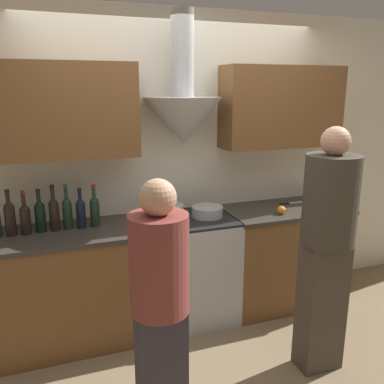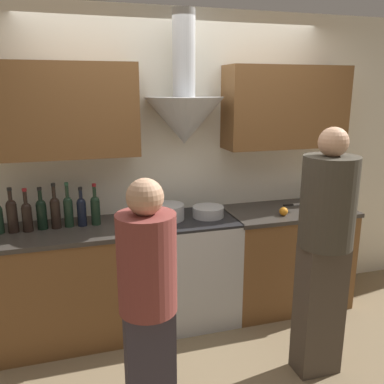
{
  "view_description": "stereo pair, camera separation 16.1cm",
  "coord_description": "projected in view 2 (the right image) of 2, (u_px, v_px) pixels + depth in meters",
  "views": [
    {
      "loc": [
        -1.04,
        -2.72,
        1.97
      ],
      "look_at": [
        0.0,
        0.22,
        1.16
      ],
      "focal_mm": 38.0,
      "sensor_mm": 36.0,
      "label": 1
    },
    {
      "loc": [
        -0.89,
        -2.77,
        1.97
      ],
      "look_at": [
        0.0,
        0.22,
        1.16
      ],
      "focal_mm": 38.0,
      "sensor_mm": 36.0,
      "label": 2
    }
  ],
  "objects": [
    {
      "name": "wine_bottle_3",
      "position": [
        42.0,
        212.0,
        3.08
      ],
      "size": [
        0.08,
        0.08,
        0.33
      ],
      "color": "black",
      "rests_on": "counter_left"
    },
    {
      "name": "person_foreground_left",
      "position": [
        148.0,
        307.0,
        2.12
      ],
      "size": [
        0.31,
        0.31,
        1.54
      ],
      "color": "#38333D",
      "rests_on": "ground_plane"
    },
    {
      "name": "wine_bottle_2",
      "position": [
        27.0,
        215.0,
        3.04
      ],
      "size": [
        0.07,
        0.07,
        0.33
      ],
      "color": "black",
      "rests_on": "counter_left"
    },
    {
      "name": "saucepan",
      "position": [
        327.0,
        201.0,
        3.69
      ],
      "size": [
        0.19,
        0.19,
        0.1
      ],
      "color": "#B7BABC",
      "rests_on": "counter_right"
    },
    {
      "name": "person_foreground_right",
      "position": [
        325.0,
        245.0,
        2.7
      ],
      "size": [
        0.36,
        0.36,
        1.73
      ],
      "color": "#473D33",
      "rests_on": "ground_plane"
    },
    {
      "name": "wine_bottle_5",
      "position": [
        68.0,
        210.0,
        3.14
      ],
      "size": [
        0.07,
        0.07,
        0.35
      ],
      "color": "black",
      "rests_on": "counter_left"
    },
    {
      "name": "orange_fruit",
      "position": [
        284.0,
        211.0,
        3.43
      ],
      "size": [
        0.07,
        0.07,
        0.07
      ],
      "color": "orange",
      "rests_on": "counter_right"
    },
    {
      "name": "wall_back",
      "position": [
        179.0,
        148.0,
        3.48
      ],
      "size": [
        8.4,
        0.64,
        2.6
      ],
      "color": "silver",
      "rests_on": "ground_plane"
    },
    {
      "name": "counter_right",
      "position": [
        285.0,
        256.0,
        3.74
      ],
      "size": [
        1.12,
        0.62,
        0.91
      ],
      "color": "brown",
      "rests_on": "ground_plane"
    },
    {
      "name": "wine_bottle_6",
      "position": [
        82.0,
        210.0,
        3.16
      ],
      "size": [
        0.07,
        0.07,
        0.31
      ],
      "color": "black",
      "rests_on": "counter_left"
    },
    {
      "name": "chefs_knife",
      "position": [
        296.0,
        204.0,
        3.76
      ],
      "size": [
        0.26,
        0.04,
        0.01
      ],
      "rotation": [
        0.0,
        0.0,
        -0.02
      ],
      "color": "silver",
      "rests_on": "counter_right"
    },
    {
      "name": "wine_bottle_4",
      "position": [
        55.0,
        211.0,
        3.1
      ],
      "size": [
        0.07,
        0.07,
        0.35
      ],
      "color": "black",
      "rests_on": "counter_left"
    },
    {
      "name": "wine_bottle_1",
      "position": [
        12.0,
        214.0,
        3.01
      ],
      "size": [
        0.08,
        0.08,
        0.34
      ],
      "color": "black",
      "rests_on": "counter_left"
    },
    {
      "name": "wine_bottle_7",
      "position": [
        95.0,
        208.0,
        3.19
      ],
      "size": [
        0.07,
        0.07,
        0.33
      ],
      "color": "black",
      "rests_on": "counter_left"
    },
    {
      "name": "ground_plane",
      "position": [
        200.0,
        337.0,
        3.3
      ],
      "size": [
        12.0,
        12.0,
        0.0
      ],
      "primitive_type": "plane",
      "color": "#847051"
    },
    {
      "name": "stove_range",
      "position": [
        189.0,
        268.0,
        3.48
      ],
      "size": [
        0.76,
        0.6,
        0.91
      ],
      "color": "#B7BABC",
      "rests_on": "ground_plane"
    },
    {
      "name": "stock_pot",
      "position": [
        168.0,
        212.0,
        3.33
      ],
      "size": [
        0.27,
        0.27,
        0.13
      ],
      "color": "#B7BABC",
      "rests_on": "stove_range"
    },
    {
      "name": "counter_left",
      "position": [
        73.0,
        284.0,
        3.22
      ],
      "size": [
        1.17,
        0.62,
        0.91
      ],
      "color": "brown",
      "rests_on": "ground_plane"
    },
    {
      "name": "mixing_bowl",
      "position": [
        208.0,
        212.0,
        3.4
      ],
      "size": [
        0.26,
        0.26,
        0.09
      ],
      "color": "#B7BABC",
      "rests_on": "stove_range"
    }
  ]
}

